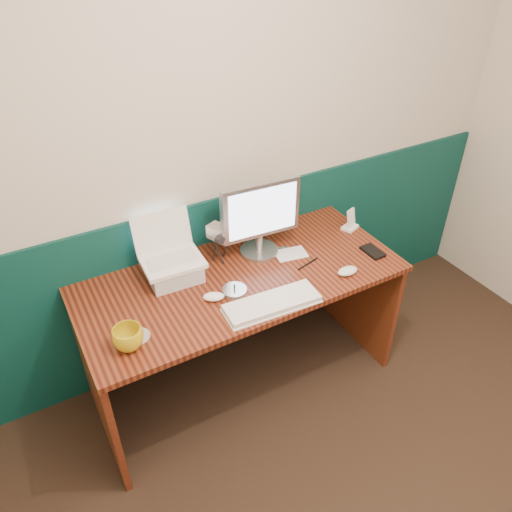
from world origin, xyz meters
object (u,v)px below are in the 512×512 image
laptop (170,243)px  keyboard (272,304)px  monitor (259,219)px  mug (128,338)px  desk (242,332)px  camcorder (219,244)px

laptop → keyboard: (0.31, -0.41, -0.19)m
laptop → keyboard: size_ratio=0.65×
laptop → monitor: 0.47m
laptop → mug: size_ratio=2.23×
desk → mug: bearing=-163.0°
desk → camcorder: 0.51m
mug → keyboard: bearing=-6.1°
monitor → keyboard: monitor is taller
desk → mug: size_ratio=12.49×
keyboard → mug: mug is taller
desk → keyboard: 0.47m
desk → camcorder: bearing=98.9°
desk → laptop: (-0.29, 0.15, 0.58)m
desk → camcorder: camcorder is taller
desk → monitor: monitor is taller
mug → camcorder: camcorder is taller
laptop → mug: (-0.33, -0.34, -0.15)m
monitor → mug: monitor is taller
camcorder → desk: bearing=-102.7°
desk → keyboard: (0.02, -0.26, 0.39)m
keyboard → monitor: bearing=72.0°
desk → laptop: 0.67m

